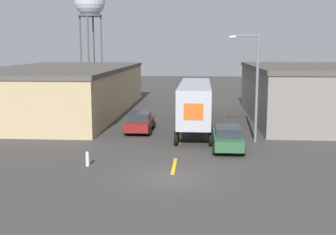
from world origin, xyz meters
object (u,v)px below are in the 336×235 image
water_tower (90,3)px  street_lamp (254,80)px  semi_truck (195,101)px  parked_car_left_far (140,122)px  parked_car_right_near (227,138)px  fire_hydrant (87,159)px

water_tower → street_lamp: water_tower is taller
semi_truck → parked_car_left_far: bearing=-156.3°
semi_truck → water_tower: 43.28m
semi_truck → street_lamp: street_lamp is taller
parked_car_right_near → water_tower: size_ratio=0.27×
semi_truck → parked_car_right_near: bearing=-73.0°
parked_car_left_far → water_tower: bearing=109.6°
parked_car_right_near → fire_hydrant: parked_car_right_near is taller
semi_truck → fire_hydrant: bearing=-116.4°
water_tower → semi_truck: bearing=-63.7°
parked_car_right_near → street_lamp: street_lamp is taller
parked_car_right_near → parked_car_left_far: 8.84m
semi_truck → water_tower: bearing=116.8°
parked_car_left_far → street_lamp: size_ratio=0.60×
semi_truck → fire_hydrant: size_ratio=17.16×
parked_car_right_near → water_tower: 51.26m
semi_truck → street_lamp: size_ratio=1.93×
semi_truck → parked_car_right_near: (2.27, -7.62, -1.55)m
semi_truck → street_lamp: (4.24, -5.05, 2.14)m
parked_car_left_far → water_tower: (-13.93, 39.20, 13.58)m
parked_car_right_near → street_lamp: bearing=52.6°
semi_truck → fire_hydrant: 13.85m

